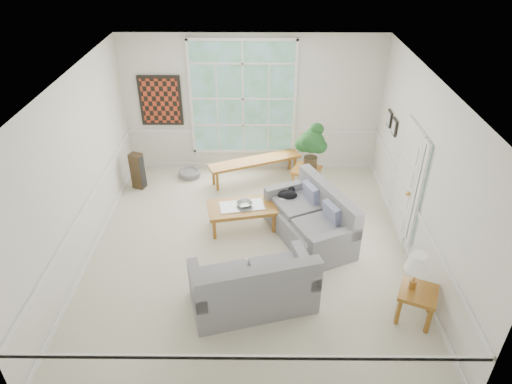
% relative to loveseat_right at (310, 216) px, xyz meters
% --- Properties ---
extents(floor, '(5.50, 6.00, 0.01)m').
position_rel_loveseat_right_xyz_m(floor, '(-1.04, -0.32, -0.49)').
color(floor, beige).
rests_on(floor, ground).
extents(ceiling, '(5.50, 6.00, 0.02)m').
position_rel_loveseat_right_xyz_m(ceiling, '(-1.04, -0.32, 2.51)').
color(ceiling, white).
rests_on(ceiling, ground).
extents(wall_back, '(5.50, 0.02, 3.00)m').
position_rel_loveseat_right_xyz_m(wall_back, '(-1.04, 2.68, 1.01)').
color(wall_back, silver).
rests_on(wall_back, ground).
extents(wall_front, '(5.50, 0.02, 3.00)m').
position_rel_loveseat_right_xyz_m(wall_front, '(-1.04, -3.32, 1.01)').
color(wall_front, silver).
rests_on(wall_front, ground).
extents(wall_left, '(0.02, 6.00, 3.00)m').
position_rel_loveseat_right_xyz_m(wall_left, '(-3.79, -0.32, 1.01)').
color(wall_left, silver).
rests_on(wall_left, ground).
extents(wall_right, '(0.02, 6.00, 3.00)m').
position_rel_loveseat_right_xyz_m(wall_right, '(1.71, -0.32, 1.01)').
color(wall_right, silver).
rests_on(wall_right, ground).
extents(window_back, '(2.30, 0.08, 2.40)m').
position_rel_loveseat_right_xyz_m(window_back, '(-1.24, 2.64, 1.16)').
color(window_back, white).
rests_on(window_back, wall_back).
extents(entry_door, '(0.08, 0.90, 2.10)m').
position_rel_loveseat_right_xyz_m(entry_door, '(1.67, 0.28, 0.56)').
color(entry_door, white).
rests_on(entry_door, floor).
extents(door_sidelight, '(0.08, 0.26, 1.90)m').
position_rel_loveseat_right_xyz_m(door_sidelight, '(1.67, -0.35, 0.66)').
color(door_sidelight, white).
rests_on(door_sidelight, wall_right).
extents(wall_art, '(0.90, 0.06, 1.10)m').
position_rel_loveseat_right_xyz_m(wall_art, '(-2.99, 2.63, 1.11)').
color(wall_art, '#5C2213').
rests_on(wall_art, wall_back).
extents(wall_frame_near, '(0.04, 0.26, 0.32)m').
position_rel_loveseat_right_xyz_m(wall_frame_near, '(1.67, 1.43, 1.06)').
color(wall_frame_near, black).
rests_on(wall_frame_near, wall_right).
extents(wall_frame_far, '(0.04, 0.26, 0.32)m').
position_rel_loveseat_right_xyz_m(wall_frame_far, '(1.67, 1.83, 1.06)').
color(wall_frame_far, black).
rests_on(wall_frame_far, wall_right).
extents(loveseat_right, '(1.61, 2.04, 0.98)m').
position_rel_loveseat_right_xyz_m(loveseat_right, '(0.00, 0.00, 0.00)').
color(loveseat_right, gray).
rests_on(loveseat_right, floor).
extents(loveseat_front, '(1.97, 1.36, 0.97)m').
position_rel_loveseat_right_xyz_m(loveseat_front, '(-0.98, -1.60, -0.00)').
color(loveseat_front, gray).
rests_on(loveseat_front, floor).
extents(coffee_table, '(1.35, 0.90, 0.46)m').
position_rel_loveseat_right_xyz_m(coffee_table, '(-1.20, 0.33, -0.26)').
color(coffee_table, '#945C1E').
rests_on(coffee_table, floor).
extents(pewter_bowl, '(0.46, 0.46, 0.08)m').
position_rel_loveseat_right_xyz_m(pewter_bowl, '(-1.15, 0.35, 0.02)').
color(pewter_bowl, '#98989D').
rests_on(pewter_bowl, coffee_table).
extents(window_bench, '(2.02, 1.14, 0.47)m').
position_rel_loveseat_right_xyz_m(window_bench, '(-0.98, 2.09, -0.25)').
color(window_bench, '#945C1E').
rests_on(window_bench, floor).
extents(end_table, '(0.70, 0.70, 0.54)m').
position_rel_loveseat_right_xyz_m(end_table, '(0.08, 1.60, -0.22)').
color(end_table, '#945C1E').
rests_on(end_table, floor).
extents(houseplant, '(0.79, 0.79, 0.96)m').
position_rel_loveseat_right_xyz_m(houseplant, '(0.15, 1.65, 0.53)').
color(houseplant, '#1E5121').
rests_on(houseplant, end_table).
extents(side_table, '(0.68, 0.68, 0.52)m').
position_rel_loveseat_right_xyz_m(side_table, '(1.36, -1.89, -0.23)').
color(side_table, '#945C1E').
rests_on(side_table, floor).
extents(table_lamp, '(0.49, 0.49, 0.60)m').
position_rel_loveseat_right_xyz_m(table_lamp, '(1.28, -1.82, 0.34)').
color(table_lamp, silver).
rests_on(table_lamp, side_table).
extents(pet_bed, '(0.57, 0.57, 0.14)m').
position_rel_loveseat_right_xyz_m(pet_bed, '(-2.43, 2.21, -0.42)').
color(pet_bed, slate).
rests_on(pet_bed, floor).
extents(floor_speaker, '(0.30, 0.27, 0.79)m').
position_rel_loveseat_right_xyz_m(floor_speaker, '(-3.44, 1.74, -0.09)').
color(floor_speaker, '#382A18').
rests_on(floor_speaker, floor).
extents(cat, '(0.44, 0.38, 0.17)m').
position_rel_loveseat_right_xyz_m(cat, '(-0.37, 0.53, 0.10)').
color(cat, black).
rests_on(cat, loveseat_right).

